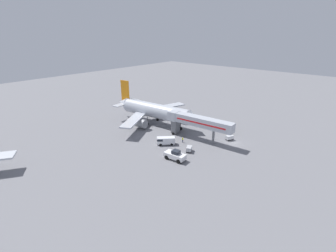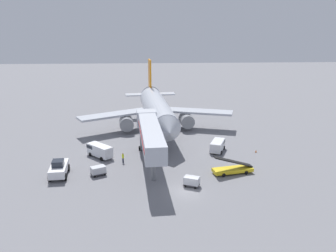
# 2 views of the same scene
# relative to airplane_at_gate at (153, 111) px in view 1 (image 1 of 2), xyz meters

# --- Properties ---
(ground_plane) EXTENTS (300.00, 300.00, 0.00)m
(ground_plane) POSITION_rel_airplane_at_gate_xyz_m (3.41, -28.98, -4.70)
(ground_plane) COLOR slate
(airplane_at_gate) EXTENTS (33.51, 34.25, 13.83)m
(airplane_at_gate) POSITION_rel_airplane_at_gate_xyz_m (0.00, 0.00, 0.00)
(airplane_at_gate) COLOR #B7BCC6
(airplane_at_gate) RESTS_ON ground
(jet_bridge) EXTENTS (4.79, 21.14, 7.32)m
(jet_bridge) POSITION_rel_airplane_at_gate_xyz_m (-1.52, -18.85, 0.83)
(jet_bridge) COLOR #B2B7C1
(jet_bridge) RESTS_ON ground
(pushback_tug) EXTENTS (3.07, 5.76, 2.68)m
(pushback_tug) POSITION_rel_airplane_at_gate_xyz_m (-15.59, -22.57, -3.45)
(pushback_tug) COLOR white
(pushback_tug) RESTS_ON ground
(belt_loader_truck) EXTENTS (6.59, 3.23, 3.07)m
(belt_loader_truck) POSITION_rel_airplane_at_gate_xyz_m (11.39, -22.89, -3.94)
(belt_loader_truck) COLOR yellow
(belt_loader_truck) RESTS_ON ground
(service_van_mid_right) EXTENTS (4.95, 4.96, 2.20)m
(service_van_mid_right) POSITION_rel_airplane_at_gate_xyz_m (-10.42, -14.70, -3.44)
(service_van_mid_right) COLOR white
(service_van_mid_right) RESTS_ON ground
(service_van_near_center) EXTENTS (3.47, 4.82, 1.99)m
(service_van_near_center) POSITION_rel_airplane_at_gate_xyz_m (10.80, -12.91, -3.56)
(service_van_near_center) COLOR silver
(service_van_near_center) RESTS_ON ground
(baggage_cart_near_right) EXTENTS (2.57, 2.18, 1.44)m
(baggage_cart_near_right) POSITION_rel_airplane_at_gate_xyz_m (-9.59, -22.58, -3.90)
(baggage_cart_near_right) COLOR #38383D
(baggage_cart_near_right) RESTS_ON ground
(baggage_cart_rear_right) EXTENTS (2.51, 2.06, 1.48)m
(baggage_cart_rear_right) POSITION_rel_airplane_at_gate_xyz_m (4.44, -27.23, -3.88)
(baggage_cart_rear_right) COLOR #38383D
(baggage_cart_rear_right) RESTS_ON ground
(ground_crew_worker_foreground) EXTENTS (0.37, 0.37, 1.77)m
(ground_crew_worker_foreground) POSITION_rel_airplane_at_gate_xyz_m (-6.10, -17.68, -3.76)
(ground_crew_worker_foreground) COLOR #1E2333
(ground_crew_worker_foreground) RESTS_ON ground
(safety_cone_alpha) EXTENTS (0.46, 0.46, 0.70)m
(safety_cone_alpha) POSITION_rel_airplane_at_gate_xyz_m (1.27, -7.31, -4.36)
(safety_cone_alpha) COLOR black
(safety_cone_alpha) RESTS_ON ground
(safety_cone_bravo) EXTENTS (0.31, 0.31, 0.48)m
(safety_cone_bravo) POSITION_rel_airplane_at_gate_xyz_m (17.67, -13.95, -4.46)
(safety_cone_bravo) COLOR black
(safety_cone_bravo) RESTS_ON ground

